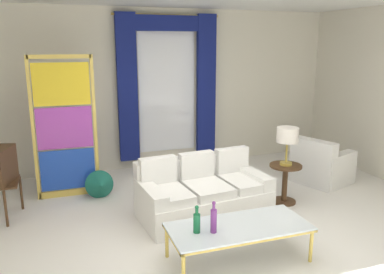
{
  "coord_description": "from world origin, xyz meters",
  "views": [
    {
      "loc": [
        -1.75,
        -4.22,
        2.34
      ],
      "look_at": [
        0.02,
        0.9,
        1.05
      ],
      "focal_mm": 36.35,
      "sensor_mm": 36.0,
      "label": 1
    }
  ],
  "objects_px": {
    "coffee_table": "(239,228)",
    "round_side_table": "(285,180)",
    "bottle_crystal_tall": "(197,222)",
    "table_lamp_brass": "(287,137)",
    "bottle_blue_decanter": "(214,220)",
    "couch_white_long": "(202,194)",
    "stained_glass_divider": "(65,131)",
    "armchair_white": "(321,166)",
    "peacock_figurine": "(100,186)"
  },
  "relations": [
    {
      "from": "bottle_crystal_tall",
      "to": "table_lamp_brass",
      "type": "distance_m",
      "value": 2.28
    },
    {
      "from": "couch_white_long",
      "to": "coffee_table",
      "type": "bearing_deg",
      "value": -91.57
    },
    {
      "from": "bottle_blue_decanter",
      "to": "round_side_table",
      "type": "height_order",
      "value": "bottle_blue_decanter"
    },
    {
      "from": "bottle_crystal_tall",
      "to": "armchair_white",
      "type": "xyz_separation_m",
      "value": [
        2.92,
        1.8,
        -0.24
      ]
    },
    {
      "from": "round_side_table",
      "to": "table_lamp_brass",
      "type": "distance_m",
      "value": 0.67
    },
    {
      "from": "bottle_crystal_tall",
      "to": "peacock_figurine",
      "type": "bearing_deg",
      "value": 108.69
    },
    {
      "from": "bottle_crystal_tall",
      "to": "stained_glass_divider",
      "type": "bearing_deg",
      "value": 115.23
    },
    {
      "from": "couch_white_long",
      "to": "bottle_crystal_tall",
      "type": "relative_size",
      "value": 6.02
    },
    {
      "from": "coffee_table",
      "to": "couch_white_long",
      "type": "bearing_deg",
      "value": 88.43
    },
    {
      "from": "bottle_blue_decanter",
      "to": "peacock_figurine",
      "type": "relative_size",
      "value": 0.58
    },
    {
      "from": "armchair_white",
      "to": "bottle_crystal_tall",
      "type": "bearing_deg",
      "value": -148.39
    },
    {
      "from": "stained_glass_divider",
      "to": "round_side_table",
      "type": "height_order",
      "value": "stained_glass_divider"
    },
    {
      "from": "peacock_figurine",
      "to": "round_side_table",
      "type": "bearing_deg",
      "value": -21.66
    },
    {
      "from": "armchair_white",
      "to": "stained_glass_divider",
      "type": "xyz_separation_m",
      "value": [
        -4.14,
        0.79,
        0.77
      ]
    },
    {
      "from": "couch_white_long",
      "to": "table_lamp_brass",
      "type": "xyz_separation_m",
      "value": [
        1.33,
        -0.01,
        0.72
      ]
    },
    {
      "from": "couch_white_long",
      "to": "table_lamp_brass",
      "type": "distance_m",
      "value": 1.51
    },
    {
      "from": "couch_white_long",
      "to": "coffee_table",
      "type": "height_order",
      "value": "couch_white_long"
    },
    {
      "from": "bottle_blue_decanter",
      "to": "stained_glass_divider",
      "type": "xyz_separation_m",
      "value": [
        -1.39,
        2.64,
        0.5
      ]
    },
    {
      "from": "stained_glass_divider",
      "to": "armchair_white",
      "type": "bearing_deg",
      "value": -10.74
    },
    {
      "from": "stained_glass_divider",
      "to": "table_lamp_brass",
      "type": "relative_size",
      "value": 3.86
    },
    {
      "from": "coffee_table",
      "to": "bottle_crystal_tall",
      "type": "bearing_deg",
      "value": -179.94
    },
    {
      "from": "bottle_blue_decanter",
      "to": "round_side_table",
      "type": "xyz_separation_m",
      "value": [
        1.69,
        1.29,
        -0.2
      ]
    },
    {
      "from": "couch_white_long",
      "to": "round_side_table",
      "type": "bearing_deg",
      "value": -0.64
    },
    {
      "from": "round_side_table",
      "to": "bottle_crystal_tall",
      "type": "bearing_deg",
      "value": -146.29
    },
    {
      "from": "couch_white_long",
      "to": "peacock_figurine",
      "type": "bearing_deg",
      "value": 141.57
    },
    {
      "from": "couch_white_long",
      "to": "stained_glass_divider",
      "type": "bearing_deg",
      "value": 142.57
    },
    {
      "from": "bottle_blue_decanter",
      "to": "round_side_table",
      "type": "relative_size",
      "value": 0.59
    },
    {
      "from": "coffee_table",
      "to": "armchair_white",
      "type": "relative_size",
      "value": 1.49
    },
    {
      "from": "bottle_blue_decanter",
      "to": "stained_glass_divider",
      "type": "distance_m",
      "value": 3.02
    },
    {
      "from": "couch_white_long",
      "to": "bottle_blue_decanter",
      "type": "distance_m",
      "value": 1.38
    },
    {
      "from": "bottle_crystal_tall",
      "to": "stained_glass_divider",
      "type": "distance_m",
      "value": 2.91
    },
    {
      "from": "couch_white_long",
      "to": "peacock_figurine",
      "type": "height_order",
      "value": "couch_white_long"
    },
    {
      "from": "bottle_blue_decanter",
      "to": "table_lamp_brass",
      "type": "height_order",
      "value": "table_lamp_brass"
    },
    {
      "from": "coffee_table",
      "to": "table_lamp_brass",
      "type": "relative_size",
      "value": 2.72
    },
    {
      "from": "bottle_blue_decanter",
      "to": "peacock_figurine",
      "type": "bearing_deg",
      "value": 111.91
    },
    {
      "from": "coffee_table",
      "to": "bottle_blue_decanter",
      "type": "relative_size",
      "value": 4.42
    },
    {
      "from": "stained_glass_divider",
      "to": "table_lamp_brass",
      "type": "height_order",
      "value": "stained_glass_divider"
    },
    {
      "from": "round_side_table",
      "to": "coffee_table",
      "type": "bearing_deg",
      "value": -137.82
    },
    {
      "from": "coffee_table",
      "to": "round_side_table",
      "type": "relative_size",
      "value": 2.61
    },
    {
      "from": "bottle_blue_decanter",
      "to": "bottle_crystal_tall",
      "type": "relative_size",
      "value": 1.15
    },
    {
      "from": "couch_white_long",
      "to": "round_side_table",
      "type": "height_order",
      "value": "couch_white_long"
    },
    {
      "from": "couch_white_long",
      "to": "stained_glass_divider",
      "type": "relative_size",
      "value": 0.84
    },
    {
      "from": "bottle_crystal_tall",
      "to": "bottle_blue_decanter",
      "type": "bearing_deg",
      "value": -18.22
    },
    {
      "from": "coffee_table",
      "to": "bottle_blue_decanter",
      "type": "xyz_separation_m",
      "value": [
        -0.32,
        -0.06,
        0.18
      ]
    },
    {
      "from": "coffee_table",
      "to": "stained_glass_divider",
      "type": "xyz_separation_m",
      "value": [
        -1.71,
        2.58,
        0.68
      ]
    },
    {
      "from": "peacock_figurine",
      "to": "round_side_table",
      "type": "relative_size",
      "value": 1.01
    },
    {
      "from": "coffee_table",
      "to": "bottle_crystal_tall",
      "type": "xyz_separation_m",
      "value": [
        -0.49,
        -0.0,
        0.15
      ]
    },
    {
      "from": "couch_white_long",
      "to": "armchair_white",
      "type": "xyz_separation_m",
      "value": [
        2.4,
        0.55,
        -0.02
      ]
    },
    {
      "from": "bottle_crystal_tall",
      "to": "peacock_figurine",
      "type": "distance_m",
      "value": 2.43
    },
    {
      "from": "couch_white_long",
      "to": "stained_glass_divider",
      "type": "height_order",
      "value": "stained_glass_divider"
    }
  ]
}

